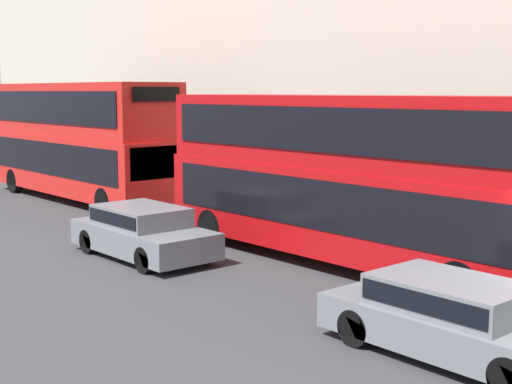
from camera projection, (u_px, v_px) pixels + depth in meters
The scene contains 4 objects.
bus_leading at pixel (348, 172), 17.30m from camera, with size 2.59×11.14×4.15m.
bus_second_in_queue at pixel (80, 137), 27.56m from camera, with size 2.59×10.88×4.54m.
car_dark_sedan at pixel (454, 316), 11.36m from camera, with size 1.79×4.40×1.28m.
car_hatchback at pixel (143, 230), 18.25m from camera, with size 1.90×4.31×1.32m.
Camera 1 is at (-11.39, -5.33, 4.25)m, focal length 50.00 mm.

